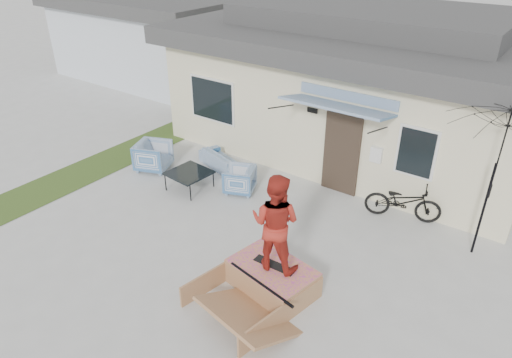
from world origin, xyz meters
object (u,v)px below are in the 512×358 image
Objects in this scene: coffee_table at (190,180)px; skater at (275,221)px; bicycle at (404,198)px; patio_umbrella at (492,180)px; skate_ramp at (272,278)px; loveseat at (223,157)px; armchair_left at (153,155)px; skateboard at (274,265)px; armchair_right at (239,178)px.

coffee_table is 0.52× the size of skater.
bicycle is 3.99m from skater.
skate_ramp is at bearing -129.33° from patio_umbrella.
patio_umbrella is at bearing -162.43° from loveseat.
bicycle is (6.54, 1.67, 0.11)m from armchair_left.
skateboard is at bearing 157.03° from loveseat.
skater is (0.00, 0.00, 0.97)m from skateboard.
bicycle is 0.84× the size of skate_ramp.
skater is at bearing 25.32° from armchair_right.
armchair_right reaches higher than coffee_table.
patio_umbrella reaches higher than coffee_table.
armchair_right is at bearing -52.87° from skater.
skateboard is at bearing -129.66° from patio_umbrella.
skate_ramp reaches higher than coffee_table.
patio_umbrella reaches higher than armchair_right.
skater is (2.75, -2.48, 1.13)m from armchair_right.
patio_umbrella is 4.64m from skate_ramp.
armchair_right is 3.73m from skate_ramp.
skateboard is at bearing 90.00° from skate_ramp.
patio_umbrella is (6.66, 1.52, 1.51)m from coffee_table.
skater is (3.89, -1.83, 1.27)m from coffee_table.
bicycle is 3.94m from skate_ramp.
armchair_left reaches higher than armchair_right.
coffee_table is 5.32m from bicycle.
armchair_right is at bearing 136.49° from skateboard.
skater is (0.01, 0.05, 1.25)m from skate_ramp.
loveseat is 1.86× the size of armchair_left.
bicycle reaches higher than armchair_right.
armchair_right is 0.37× the size of skate_ramp.
skate_ramp is 1.09× the size of skater.
armchair_right is at bearing 29.79° from coffee_table.
skater reaches higher than skate_ramp.
skateboard is at bearing -132.82° from armchair_left.
bicycle is (4.97, 1.89, 0.31)m from coffee_table.
armchair_left is at bearing 86.25° from bicycle.
patio_umbrella reaches higher than skate_ramp.
patio_umbrella is (1.70, -0.37, 1.20)m from bicycle.
patio_umbrella is 4.52m from skateboard.
coffee_table is (1.57, -0.22, -0.20)m from armchair_left.
loveseat is 0.96× the size of bicycle.
skate_ramp is at bearing 68.74° from skater.
loveseat reaches higher than coffee_table.
armchair_left is at bearing 169.33° from skate_ramp.
coffee_table is (-1.14, -0.65, -0.14)m from armchair_right.
coffee_table is at bearing -82.83° from armchair_right.
armchair_left is at bearing 171.85° from coffee_table.
loveseat is at bearing -74.08° from armchair_left.
skater is (-1.08, -3.72, 0.96)m from bicycle.
armchair_right is 5.76m from patio_umbrella.
patio_umbrella is 1.23× the size of skate_ramp.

